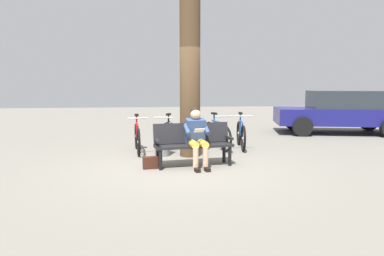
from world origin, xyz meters
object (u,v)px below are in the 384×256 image
Objects in this scene: person_reading at (197,134)px; parked_car at (340,111)px; handbag at (150,163)px; bicycle_black at (137,138)px; bicycle_red at (167,136)px; tree_trunk at (190,79)px; litter_bin at (162,140)px; bicycle_green at (192,136)px; bicycle_blue at (217,135)px; bicycle_silver at (241,134)px; bench at (193,141)px.

person_reading is 0.27× the size of parked_car.
bicycle_black is at bearing -80.47° from handbag.
tree_trunk is at bearing 49.38° from bicycle_red.
bicycle_black is at bearing -62.60° from person_reading.
handbag is at bearing -5.14° from person_reading.
litter_bin is 0.44× the size of bicycle_black.
bicycle_red reaches higher than handbag.
person_reading is 0.73× the size of bicycle_green.
tree_trunk is 0.80× the size of parked_car.
litter_bin is 0.45× the size of bicycle_green.
bicycle_blue is 2.07m from bicycle_black.
handbag is 2.70m from bicycle_blue.
bicycle_green is at bearing -118.56° from handbag.
tree_trunk is 2.15× the size of bicycle_silver.
litter_bin is 0.65m from bicycle_red.
bench is at bearing 29.83° from bicycle_red.
bicycle_green is (1.31, 0.03, 0.00)m from bicycle_silver.
bicycle_black is at bearing 34.25° from parked_car.
bicycle_black is (0.59, -0.53, -0.01)m from litter_bin.
handbag is at bearing 77.18° from litter_bin.
tree_trunk is at bearing 170.77° from litter_bin.
handbag is 0.07× the size of parked_car.
tree_trunk is at bearing 4.28° from bicycle_green.
bicycle_green is (-1.09, -2.00, 0.24)m from handbag.
person_reading reaches higher than bicycle_silver.
bicycle_blue is (-0.82, -1.99, -0.31)m from person_reading.
bicycle_blue and bicycle_red have the same top height.
parked_car is (-5.64, -4.35, 0.11)m from person_reading.
bench is at bearing 7.93° from bicycle_green.
litter_bin is 0.45× the size of bicycle_red.
person_reading is at bearing 89.69° from tree_trunk.
bicycle_blue reaches higher than litter_bin.
tree_trunk reaches higher than handbag.
tree_trunk is 2.14× the size of bicycle_black.
handbag is 7.93m from parked_car.
bicycle_red is at bearing -77.78° from bicycle_silver.
person_reading is at bearing -177.53° from handbag.
litter_bin is 0.44× the size of bicycle_silver.
bicycle_black reaches higher than handbag.
bicycle_silver is (-1.47, -2.00, -0.31)m from person_reading.
tree_trunk is at bearing -101.17° from bench.
bicycle_red is (0.50, -0.74, -1.44)m from tree_trunk.
parked_car is at bearing 128.20° from bicycle_green.
bicycle_red is at bearing -103.04° from handbag.
litter_bin is 0.79m from bicycle_black.
bicycle_blue is at bearing -133.36° from tree_trunk.
bicycle_silver is (-1.52, -1.84, -0.15)m from bench.
bicycle_black reaches higher than bench.
tree_trunk is at bearing 43.36° from parked_car.
parked_car reaches higher than handbag.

